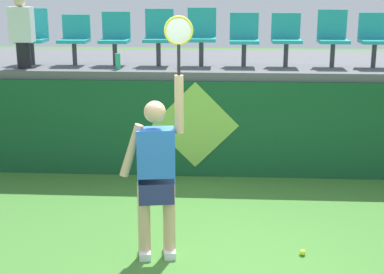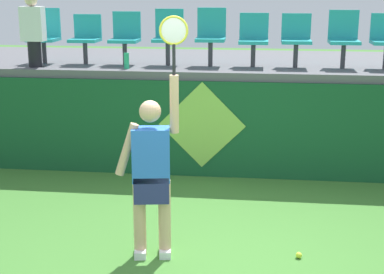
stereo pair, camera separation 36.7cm
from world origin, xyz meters
TOP-DOWN VIEW (x-y plane):
  - ground_plane at (0.00, 0.00)m, footprint 40.00×40.00m
  - court_back_wall at (0.00, 2.80)m, footprint 11.38×0.20m
  - spectator_platform at (0.00, 4.20)m, footprint 11.38×2.90m
  - tennis_player at (-0.62, 0.11)m, footprint 0.75×0.32m
  - tennis_ball at (0.90, 0.21)m, footprint 0.07×0.07m
  - water_bottle at (-1.53, 3.00)m, footprint 0.08×0.08m
  - stadium_chair_0 at (-2.95, 3.50)m, footprint 0.44×0.42m
  - stadium_chair_1 at (-2.29, 3.49)m, footprint 0.44×0.42m
  - stadium_chair_2 at (-1.65, 3.50)m, footprint 0.44×0.42m
  - stadium_chair_3 at (-0.98, 3.50)m, footprint 0.44×0.42m
  - stadium_chair_4 at (-0.32, 3.50)m, footprint 0.44×0.42m
  - stadium_chair_5 at (0.33, 3.49)m, footprint 0.44×0.42m
  - stadium_chair_6 at (0.97, 3.49)m, footprint 0.44×0.42m
  - stadium_chair_7 at (1.66, 3.50)m, footprint 0.44×0.42m
  - spectator_0 at (-2.95, 3.03)m, footprint 0.34×0.20m
  - wall_signage_mount at (-0.37, 2.70)m, footprint 1.27×0.01m

SIDE VIEW (x-z plane):
  - ground_plane at x=0.00m, z-range 0.00..0.00m
  - wall_signage_mount at x=-0.37m, z-range -0.71..0.71m
  - tennis_ball at x=0.90m, z-range 0.00..0.07m
  - court_back_wall at x=0.00m, z-range 0.00..1.42m
  - tennis_player at x=-0.62m, z-range -0.31..2.18m
  - spectator_platform at x=0.00m, z-range 1.42..1.54m
  - water_bottle at x=-1.53m, z-range 1.54..1.78m
  - stadium_chair_1 at x=-2.29m, z-range 1.59..2.35m
  - stadium_chair_5 at x=0.33m, z-range 1.59..2.39m
  - stadium_chair_2 at x=-1.65m, z-range 1.58..2.39m
  - stadium_chair_6 at x=0.97m, z-range 1.60..2.39m
  - stadium_chair_0 at x=-2.95m, z-range 1.58..2.43m
  - stadium_chair_7 at x=1.66m, z-range 1.59..2.43m
  - stadium_chair_3 at x=-0.98m, z-range 1.59..2.44m
  - stadium_chair_4 at x=-0.32m, z-range 1.59..2.46m
  - spectator_0 at x=-2.95m, z-range 1.56..2.65m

